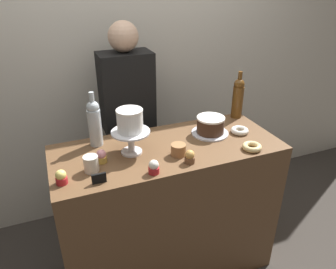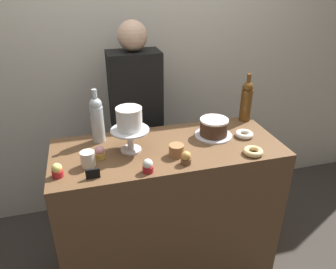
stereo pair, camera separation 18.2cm
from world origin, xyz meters
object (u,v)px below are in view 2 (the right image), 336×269
object	(u,v)px
cupcake_strawberry	(100,153)
barista_figure	(137,127)
white_layer_cake	(129,119)
cookie_stack	(176,150)
cupcake_caramel	(186,158)
price_sign_chalkboard	(93,174)
chocolate_round_cake	(214,127)
donut_glazed	(253,152)
wine_bottle_amber	(246,100)
cupcake_lemon	(57,170)
coffee_cup_ceramic	(88,159)
cake_stand_pedestal	(130,136)
wine_bottle_clear	(97,119)
donut_sugar	(244,134)
cupcake_vanilla	(148,166)

from	to	relation	value
cupcake_strawberry	barista_figure	bearing A→B (deg)	62.41
white_layer_cake	cookie_stack	xyz separation A→B (m)	(0.23, -0.12, -0.17)
cupcake_caramel	price_sign_chalkboard	bearing A→B (deg)	-179.35
chocolate_round_cake	price_sign_chalkboard	world-z (taller)	chocolate_round_cake
white_layer_cake	donut_glazed	size ratio (longest dim) A/B	1.28
donut_glazed	barista_figure	size ratio (longest dim) A/B	0.07
wine_bottle_amber	cupcake_lemon	bearing A→B (deg)	-162.93
wine_bottle_amber	price_sign_chalkboard	size ratio (longest dim) A/B	4.65
white_layer_cake	wine_bottle_amber	world-z (taller)	wine_bottle_amber
barista_figure	chocolate_round_cake	bearing A→B (deg)	-51.39
coffee_cup_ceramic	barista_figure	size ratio (longest dim) A/B	0.05
cake_stand_pedestal	coffee_cup_ceramic	xyz separation A→B (m)	(-0.24, -0.10, -0.05)
cake_stand_pedestal	price_sign_chalkboard	size ratio (longest dim) A/B	3.07
cupcake_caramel	white_layer_cake	bearing A→B (deg)	139.95
wine_bottle_clear	donut_glazed	size ratio (longest dim) A/B	2.91
donut_sugar	donut_glazed	world-z (taller)	same
wine_bottle_clear	cookie_stack	xyz separation A→B (m)	(0.40, -0.29, -0.11)
chocolate_round_cake	cupcake_strawberry	size ratio (longest dim) A/B	2.34
wine_bottle_amber	price_sign_chalkboard	bearing A→B (deg)	-157.43
wine_bottle_amber	cupcake_vanilla	size ratio (longest dim) A/B	4.38
wine_bottle_amber	cupcake_strawberry	xyz separation A→B (m)	(-1.00, -0.25, -0.11)
barista_figure	wine_bottle_clear	bearing A→B (deg)	-127.94
cupcake_vanilla	barista_figure	size ratio (longest dim) A/B	0.05
cupcake_vanilla	cupcake_strawberry	distance (m)	0.30
cake_stand_pedestal	donut_glazed	world-z (taller)	cake_stand_pedestal
cupcake_caramel	cookie_stack	distance (m)	0.10
cupcake_vanilla	white_layer_cake	bearing A→B (deg)	101.19
wine_bottle_clear	cupcake_lemon	distance (m)	0.42
donut_sugar	price_sign_chalkboard	bearing A→B (deg)	-167.31
cake_stand_pedestal	cupcake_vanilla	world-z (taller)	cake_stand_pedestal
cupcake_lemon	cupcake_vanilla	size ratio (longest dim) A/B	1.00
barista_figure	cupcake_caramel	bearing A→B (deg)	-80.26
wine_bottle_amber	donut_glazed	distance (m)	0.48
donut_glazed	coffee_cup_ceramic	xyz separation A→B (m)	(-0.89, 0.12, 0.03)
wine_bottle_clear	cupcake_vanilla	bearing A→B (deg)	-62.57
donut_glazed	barista_figure	distance (m)	0.94
cupcake_strawberry	chocolate_round_cake	bearing A→B (deg)	6.92
wine_bottle_amber	cupcake_vanilla	bearing A→B (deg)	-149.68
wine_bottle_clear	cookie_stack	distance (m)	0.51
cake_stand_pedestal	cupcake_caramel	bearing A→B (deg)	-40.05
wine_bottle_clear	coffee_cup_ceramic	world-z (taller)	wine_bottle_clear
chocolate_round_cake	cupcake_caramel	size ratio (longest dim) A/B	2.34
donut_sugar	price_sign_chalkboard	size ratio (longest dim) A/B	1.60
cake_stand_pedestal	wine_bottle_amber	xyz separation A→B (m)	(0.82, 0.21, 0.05)
white_layer_cake	cupcake_caramel	bearing A→B (deg)	-40.05
chocolate_round_cake	coffee_cup_ceramic	size ratio (longest dim) A/B	2.04
chocolate_round_cake	donut_sugar	world-z (taller)	chocolate_round_cake
chocolate_round_cake	barista_figure	distance (m)	0.66
donut_sugar	cupcake_strawberry	bearing A→B (deg)	-178.36
cookie_stack	price_sign_chalkboard	distance (m)	0.47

